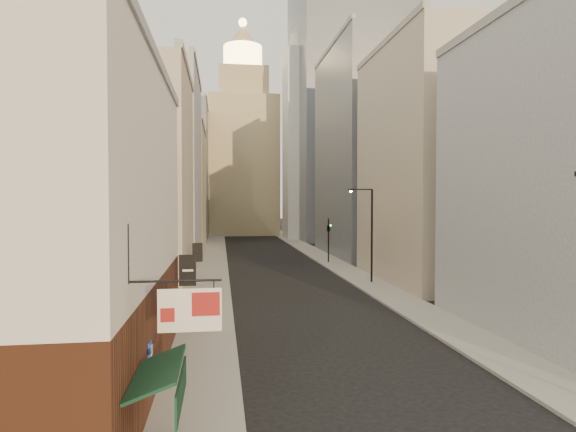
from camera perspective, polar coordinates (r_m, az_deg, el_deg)
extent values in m
cube|color=gray|center=(64.66, -8.67, -4.30)|extent=(3.00, 140.00, 0.15)
cube|color=gray|center=(65.80, 2.76, -4.17)|extent=(3.00, 140.00, 0.15)
cube|color=brown|center=(19.67, -23.91, -12.83)|extent=(6.00, 16.00, 4.00)
cube|color=silver|center=(19.07, -24.14, 4.91)|extent=(6.00, 16.00, 8.00)
cube|color=gray|center=(19.18, -15.86, 17.42)|extent=(0.60, 16.00, 0.40)
cylinder|color=black|center=(12.52, -13.41, -7.51)|extent=(2.40, 0.06, 0.06)
cube|color=beige|center=(12.63, -11.55, -10.88)|extent=(1.60, 0.06, 1.10)
cube|color=maroon|center=(12.58, -9.70, -10.22)|extent=(0.70, 0.10, 0.60)
cube|color=maroon|center=(12.70, -14.07, -11.29)|extent=(0.35, 0.10, 0.35)
cube|color=black|center=(13.34, -15.27, -17.36)|extent=(1.25, 3.00, 0.52)
cube|color=black|center=(13.45, -12.56, -19.44)|extent=(0.06, 3.00, 0.80)
cube|color=#203EB6|center=(16.35, -16.04, -15.03)|extent=(0.08, 0.40, 0.50)
cube|color=black|center=(23.58, -11.83, -6.32)|extent=(0.80, 0.08, 1.50)
cube|color=black|center=(33.52, -10.68, -4.25)|extent=(0.70, 0.08, 1.30)
cube|color=#B8A791|center=(35.87, -18.11, 3.44)|extent=(8.00, 12.00, 16.00)
cube|color=gray|center=(51.77, -15.01, 5.15)|extent=(8.00, 16.00, 20.00)
cube|color=tan|center=(69.60, -13.19, 3.05)|extent=(8.00, 18.00, 17.00)
cube|color=gray|center=(89.66, -12.05, 5.01)|extent=(8.00, 20.00, 24.00)
cube|color=#B8A791|center=(43.22, 16.32, 5.82)|extent=(8.00, 16.00, 20.00)
cube|color=gray|center=(62.19, 8.67, 7.39)|extent=(8.00, 20.00, 26.00)
cube|color=gray|center=(92.25, 7.25, 13.09)|extent=(20.00, 22.00, 50.00)
cube|color=tan|center=(101.65, -5.34, 5.78)|extent=(14.00, 14.00, 28.00)
cube|color=tan|center=(104.23, -5.37, 15.15)|extent=(10.00, 10.00, 6.00)
cylinder|color=#FFCC72|center=(105.64, -5.38, 18.05)|extent=(8.00, 8.00, 5.00)
cone|color=tan|center=(106.98, -5.39, 20.36)|extent=(7.00, 7.00, 5.00)
sphere|color=#FFCC72|center=(107.98, -5.39, 21.87)|extent=(1.80, 1.80, 1.80)
cube|color=silver|center=(89.27, 2.22, 8.28)|extent=(8.00, 8.00, 34.00)
cylinder|color=silver|center=(93.19, 2.24, 19.65)|extent=(6.00, 6.00, 3.00)
sphere|color=gray|center=(93.99, 2.24, 21.11)|extent=(4.40, 4.40, 4.40)
cylinder|color=black|center=(94.85, 2.24, 22.53)|extent=(0.60, 0.60, 2.00)
cylinder|color=black|center=(40.71, 9.90, -2.42)|extent=(0.18, 0.18, 7.88)
cylinder|color=black|center=(40.60, 8.69, 3.14)|extent=(1.71, 0.60, 0.11)
cube|color=black|center=(40.61, 7.46, 3.08)|extent=(0.52, 0.32, 0.16)
sphere|color=orange|center=(40.61, 7.46, 2.92)|extent=(0.21, 0.21, 0.21)
cylinder|color=black|center=(53.52, 4.81, -2.94)|extent=(0.16, 0.16, 5.00)
imported|color=black|center=(53.40, 4.82, -1.13)|extent=(0.73, 0.73, 1.46)
sphere|color=#19E533|center=(53.46, 5.08, -1.12)|extent=(0.16, 0.16, 0.16)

